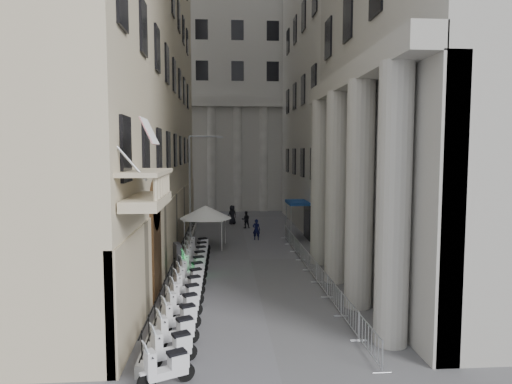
% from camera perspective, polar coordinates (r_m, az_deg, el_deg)
% --- Properties ---
extents(far_building, '(22.00, 10.00, 30.00)m').
position_cam_1_polar(far_building, '(58.10, -2.48, 13.07)').
color(far_building, beige).
rests_on(far_building, ground).
extents(iron_fence, '(0.30, 28.00, 1.40)m').
position_cam_1_polar(iron_fence, '(28.48, -9.33, -9.05)').
color(iron_fence, black).
rests_on(iron_fence, ground).
extents(blue_awning, '(1.60, 3.00, 3.00)m').
position_cam_1_polar(blue_awning, '(36.65, 5.17, -5.83)').
color(blue_awning, navy).
rests_on(blue_awning, ground).
extents(flag, '(1.00, 1.40, 8.20)m').
position_cam_1_polar(flag, '(16.23, -12.59, -20.28)').
color(flag, '#9E0C11').
rests_on(flag, ground).
extents(scooter_1, '(1.50, 1.12, 1.50)m').
position_cam_1_polar(scooter_1, '(16.11, -10.39, -20.45)').
color(scooter_1, silver).
rests_on(scooter_1, ground).
extents(scooter_2, '(1.50, 1.12, 1.50)m').
position_cam_1_polar(scooter_2, '(17.35, -9.88, -18.50)').
color(scooter_2, silver).
rests_on(scooter_2, ground).
extents(scooter_3, '(1.50, 1.12, 1.50)m').
position_cam_1_polar(scooter_3, '(18.61, -9.44, -16.82)').
color(scooter_3, silver).
rests_on(scooter_3, ground).
extents(scooter_4, '(1.50, 1.12, 1.50)m').
position_cam_1_polar(scooter_4, '(19.88, -9.07, -15.35)').
color(scooter_4, silver).
rests_on(scooter_4, ground).
extents(scooter_5, '(1.50, 1.12, 1.50)m').
position_cam_1_polar(scooter_5, '(21.17, -8.74, -14.06)').
color(scooter_5, silver).
rests_on(scooter_5, ground).
extents(scooter_6, '(1.50, 1.12, 1.50)m').
position_cam_1_polar(scooter_6, '(22.47, -8.46, -12.92)').
color(scooter_6, silver).
rests_on(scooter_6, ground).
extents(scooter_7, '(1.50, 1.12, 1.50)m').
position_cam_1_polar(scooter_7, '(23.77, -8.21, -11.90)').
color(scooter_7, silver).
rests_on(scooter_7, ground).
extents(scooter_8, '(1.50, 1.12, 1.50)m').
position_cam_1_polar(scooter_8, '(25.09, -7.98, -10.98)').
color(scooter_8, silver).
rests_on(scooter_8, ground).
extents(scooter_9, '(1.50, 1.12, 1.50)m').
position_cam_1_polar(scooter_9, '(26.40, -7.78, -10.16)').
color(scooter_9, silver).
rests_on(scooter_9, ground).
extents(scooter_10, '(1.50, 1.12, 1.50)m').
position_cam_1_polar(scooter_10, '(27.73, -7.60, -9.42)').
color(scooter_10, silver).
rests_on(scooter_10, ground).
extents(scooter_11, '(1.50, 1.12, 1.50)m').
position_cam_1_polar(scooter_11, '(29.06, -7.44, -8.74)').
color(scooter_11, silver).
rests_on(scooter_11, ground).
extents(scooter_12, '(1.50, 1.12, 1.50)m').
position_cam_1_polar(scooter_12, '(30.39, -7.29, -8.12)').
color(scooter_12, silver).
rests_on(scooter_12, ground).
extents(scooter_13, '(1.50, 1.12, 1.50)m').
position_cam_1_polar(scooter_13, '(31.72, -7.16, -7.56)').
color(scooter_13, silver).
rests_on(scooter_13, ground).
extents(barrier_0, '(0.60, 2.40, 1.10)m').
position_cam_1_polar(barrier_0, '(16.85, 14.01, -19.33)').
color(barrier_0, '#B5B7BD').
rests_on(barrier_0, ground).
extents(barrier_1, '(0.60, 2.40, 1.10)m').
position_cam_1_polar(barrier_1, '(19.05, 11.58, -16.33)').
color(barrier_1, '#B5B7BD').
rests_on(barrier_1, ground).
extents(barrier_2, '(0.60, 2.40, 1.10)m').
position_cam_1_polar(barrier_2, '(21.32, 9.70, -13.94)').
color(barrier_2, '#B5B7BD').
rests_on(barrier_2, ground).
extents(barrier_3, '(0.60, 2.40, 1.10)m').
position_cam_1_polar(barrier_3, '(23.63, 8.22, -12.00)').
color(barrier_3, '#B5B7BD').
rests_on(barrier_3, ground).
extents(barrier_4, '(0.60, 2.40, 1.10)m').
position_cam_1_polar(barrier_4, '(25.98, 7.02, -10.41)').
color(barrier_4, '#B5B7BD').
rests_on(barrier_4, ground).
extents(barrier_5, '(0.60, 2.40, 1.10)m').
position_cam_1_polar(barrier_5, '(28.35, 6.03, -9.07)').
color(barrier_5, '#B5B7BD').
rests_on(barrier_5, ground).
extents(barrier_6, '(0.60, 2.40, 1.10)m').
position_cam_1_polar(barrier_6, '(30.75, 5.20, -7.95)').
color(barrier_6, '#B5B7BD').
rests_on(barrier_6, ground).
extents(barrier_7, '(0.60, 2.40, 1.10)m').
position_cam_1_polar(barrier_7, '(33.16, 4.50, -6.98)').
color(barrier_7, '#B5B7BD').
rests_on(barrier_7, ground).
extents(barrier_8, '(0.60, 2.40, 1.10)m').
position_cam_1_polar(barrier_8, '(35.58, 3.89, -6.15)').
color(barrier_8, '#B5B7BD').
rests_on(barrier_8, ground).
extents(security_tent, '(3.73, 3.73, 3.03)m').
position_cam_1_polar(security_tent, '(33.37, -6.54, -2.51)').
color(security_tent, silver).
rests_on(security_tent, ground).
extents(street_lamp, '(2.59, 0.85, 8.11)m').
position_cam_1_polar(street_lamp, '(34.35, -7.78, 1.54)').
color(street_lamp, '#989AA0').
rests_on(street_lamp, ground).
extents(info_kiosk, '(0.56, 0.98, 2.00)m').
position_cam_1_polar(info_kiosk, '(25.20, -9.77, -8.56)').
color(info_kiosk, black).
rests_on(info_kiosk, ground).
extents(pedestrian_a, '(0.68, 0.52, 1.64)m').
position_cam_1_polar(pedestrian_a, '(35.84, 0.05, -4.72)').
color(pedestrian_a, black).
rests_on(pedestrian_a, ground).
extents(pedestrian_b, '(0.79, 0.63, 1.54)m').
position_cam_1_polar(pedestrian_b, '(41.40, -1.29, -3.46)').
color(pedestrian_b, black).
rests_on(pedestrian_b, ground).
extents(pedestrian_c, '(1.05, 0.91, 1.81)m').
position_cam_1_polar(pedestrian_c, '(43.59, -2.99, -2.86)').
color(pedestrian_c, black).
rests_on(pedestrian_c, ground).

